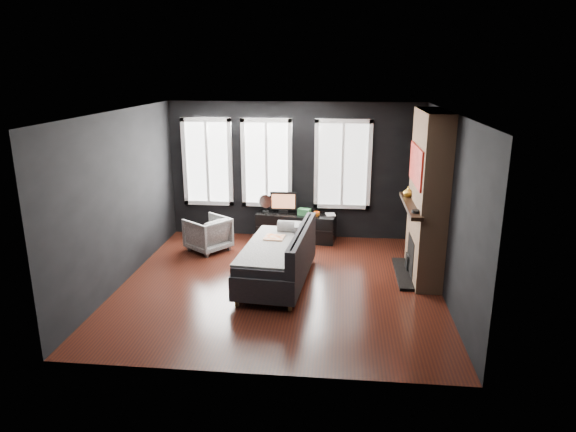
# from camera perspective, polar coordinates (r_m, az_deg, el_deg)

# --- Properties ---
(floor) EXTENTS (5.00, 5.00, 0.00)m
(floor) POSITION_cam_1_polar(r_m,az_deg,el_deg) (8.23, -0.92, -7.60)
(floor) COLOR black
(floor) RESTS_ON ground
(ceiling) EXTENTS (5.00, 5.00, 0.00)m
(ceiling) POSITION_cam_1_polar(r_m,az_deg,el_deg) (7.56, -1.01, 11.48)
(ceiling) COLOR white
(ceiling) RESTS_ON ground
(wall_back) EXTENTS (5.00, 0.02, 2.70)m
(wall_back) POSITION_cam_1_polar(r_m,az_deg,el_deg) (10.22, 0.72, 5.04)
(wall_back) COLOR black
(wall_back) RESTS_ON ground
(wall_left) EXTENTS (0.02, 5.00, 2.70)m
(wall_left) POSITION_cam_1_polar(r_m,az_deg,el_deg) (8.46, -18.04, 1.90)
(wall_left) COLOR black
(wall_left) RESTS_ON ground
(wall_right) EXTENTS (0.02, 5.00, 2.70)m
(wall_right) POSITION_cam_1_polar(r_m,az_deg,el_deg) (7.90, 17.36, 0.99)
(wall_right) COLOR black
(wall_right) RESTS_ON ground
(windows) EXTENTS (4.00, 0.16, 1.76)m
(windows) POSITION_cam_1_polar(r_m,az_deg,el_deg) (10.08, -1.87, 10.80)
(windows) COLOR white
(windows) RESTS_ON wall_back
(fireplace) EXTENTS (0.70, 1.62, 2.70)m
(fireplace) POSITION_cam_1_polar(r_m,az_deg,el_deg) (8.43, 15.26, 2.09)
(fireplace) COLOR #93724C
(fireplace) RESTS_ON floor
(sofa) EXTENTS (1.23, 2.20, 0.91)m
(sofa) POSITION_cam_1_polar(r_m,az_deg,el_deg) (8.15, -1.26, -4.40)
(sofa) COLOR #272629
(sofa) RESTS_ON floor
(stripe_pillow) EXTENTS (0.11, 0.35, 0.35)m
(stripe_pillow) POSITION_cam_1_polar(r_m,az_deg,el_deg) (8.52, 0.98, -2.04)
(stripe_pillow) COLOR gray
(stripe_pillow) RESTS_ON sofa
(armchair) EXTENTS (0.92, 0.93, 0.70)m
(armchair) POSITION_cam_1_polar(r_m,az_deg,el_deg) (9.73, -8.90, -1.80)
(armchair) COLOR silver
(armchair) RESTS_ON floor
(media_console) EXTENTS (1.60, 0.68, 0.53)m
(media_console) POSITION_cam_1_polar(r_m,az_deg,el_deg) (10.23, 0.91, -1.21)
(media_console) COLOR black
(media_console) RESTS_ON floor
(monitor) EXTENTS (0.54, 0.13, 0.48)m
(monitor) POSITION_cam_1_polar(r_m,az_deg,el_deg) (10.18, -0.51, 1.68)
(monitor) COLOR black
(monitor) RESTS_ON media_console
(desk_fan) EXTENTS (0.30, 0.30, 0.38)m
(desk_fan) POSITION_cam_1_polar(r_m,az_deg,el_deg) (10.21, -2.49, 1.42)
(desk_fan) COLOR #A6A6A6
(desk_fan) RESTS_ON media_console
(mug) EXTENTS (0.14, 0.13, 0.12)m
(mug) POSITION_cam_1_polar(r_m,az_deg,el_deg) (9.97, 3.21, 0.29)
(mug) COLOR orange
(mug) RESTS_ON media_console
(book) EXTENTS (0.18, 0.05, 0.24)m
(book) POSITION_cam_1_polar(r_m,az_deg,el_deg) (10.06, 4.25, 0.76)
(book) COLOR tan
(book) RESTS_ON media_console
(storage_box) EXTENTS (0.27, 0.22, 0.13)m
(storage_box) POSITION_cam_1_polar(r_m,az_deg,el_deg) (10.06, 1.83, 0.46)
(storage_box) COLOR #327D42
(storage_box) RESTS_ON media_console
(mantel_vase) EXTENTS (0.17, 0.18, 0.17)m
(mantel_vase) POSITION_cam_1_polar(r_m,az_deg,el_deg) (8.84, 13.21, 2.62)
(mantel_vase) COLOR gold
(mantel_vase) RESTS_ON fireplace
(mantel_clock) EXTENTS (0.15, 0.15, 0.04)m
(mantel_clock) POSITION_cam_1_polar(r_m,az_deg,el_deg) (7.89, 14.03, 0.49)
(mantel_clock) COLOR black
(mantel_clock) RESTS_ON fireplace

